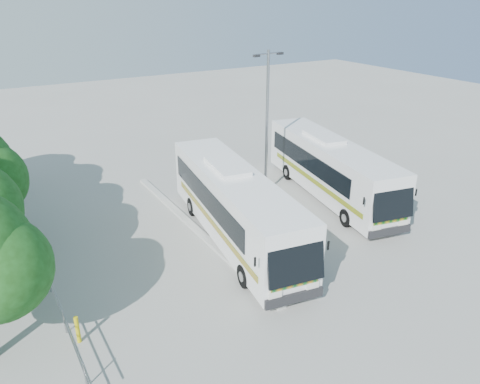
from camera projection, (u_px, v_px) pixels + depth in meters
ground at (251, 234)px, 24.46m from camera, size 100.00×100.00×0.00m
kerb_divider at (195, 228)px, 24.92m from camera, size 0.40×16.00×0.15m
railing at (33, 237)px, 22.61m from camera, size 0.06×22.00×1.00m
coach_main at (235, 205)px, 23.19m from camera, size 4.39×12.95×3.53m
coach_adjacent at (330, 168)px, 28.26m from camera, size 4.76×12.56×3.42m
lamppost at (267, 118)px, 27.52m from camera, size 2.13×0.46×8.71m
bollard at (78, 330)px, 16.72m from camera, size 0.17×0.17×1.09m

